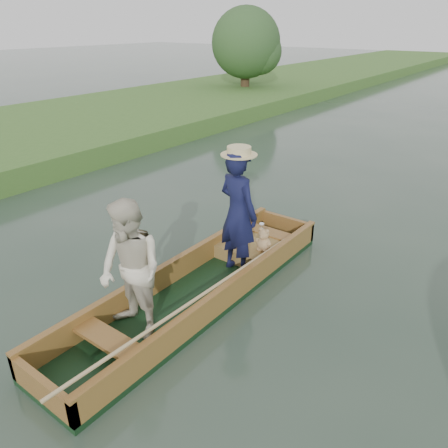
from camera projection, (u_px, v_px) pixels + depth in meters
The scene contains 2 objects.
ground at pixel (199, 298), 6.30m from camera, with size 120.00×120.00×0.00m, color #283D30.
punt at pixel (192, 259), 5.94m from camera, with size 1.12×5.19×2.03m.
Camera 1 is at (3.46, -3.98, 3.63)m, focal length 35.00 mm.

